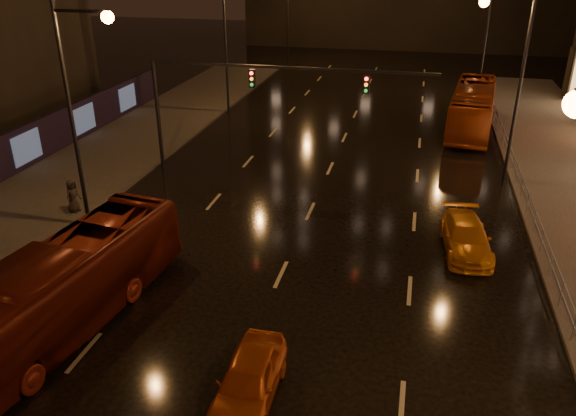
{
  "coord_description": "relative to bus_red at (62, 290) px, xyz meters",
  "views": [
    {
      "loc": [
        4.6,
        -8.4,
        11.76
      ],
      "look_at": [
        0.08,
        10.89,
        2.5
      ],
      "focal_mm": 35.0,
      "sensor_mm": 36.0,
      "label": 1
    }
  ],
  "objects": [
    {
      "name": "sidewalk_left",
      "position": [
        -7.28,
        9.92,
        -1.43
      ],
      "size": [
        7.0,
        70.0,
        0.15
      ],
      "primitive_type": "cube",
      "color": "#38332D",
      "rests_on": "ground"
    },
    {
      "name": "ground",
      "position": [
        6.22,
        14.92,
        -1.51
      ],
      "size": [
        140.0,
        140.0,
        0.0
      ],
      "primitive_type": "plane",
      "color": "black",
      "rests_on": "ground"
    },
    {
      "name": "railing_right",
      "position": [
        16.42,
        12.92,
        -0.61
      ],
      "size": [
        0.05,
        56.0,
        1.0
      ],
      "color": "#99999E",
      "rests_on": "sidewalk_right"
    },
    {
      "name": "bus_curb",
      "position": [
        14.59,
        26.85,
        0.06
      ],
      "size": [
        3.91,
        11.48,
        3.13
      ],
      "primitive_type": "imported",
      "rotation": [
        0.0,
        0.0,
        -0.12
      ],
      "color": "#90320E",
      "rests_on": "ground"
    },
    {
      "name": "taxi_near",
      "position": [
        6.94,
        -1.81,
        -0.83
      ],
      "size": [
        1.66,
        4.0,
        1.35
      ],
      "primitive_type": "imported",
      "rotation": [
        0.0,
        0.0,
        0.01
      ],
      "color": "#B94811",
      "rests_on": "ground"
    },
    {
      "name": "taxi_far",
      "position": [
        13.37,
        8.56,
        -0.86
      ],
      "size": [
        2.21,
        4.62,
        1.3
      ],
      "primitive_type": "imported",
      "rotation": [
        0.0,
        0.0,
        0.09
      ],
      "color": "orange",
      "rests_on": "ground"
    },
    {
      "name": "bus_red",
      "position": [
        0.0,
        0.0,
        0.0
      ],
      "size": [
        3.93,
        11.06,
        3.02
      ],
      "primitive_type": "imported",
      "rotation": [
        0.0,
        0.0,
        -0.13
      ],
      "color": "#641A0E",
      "rests_on": "ground"
    },
    {
      "name": "traffic_signal",
      "position": [
        1.16,
        14.92,
        3.23
      ],
      "size": [
        15.31,
        0.32,
        6.2
      ],
      "color": "black",
      "rests_on": "ground"
    },
    {
      "name": "pedestrian_c",
      "position": [
        -4.78,
        8.0,
        -0.54
      ],
      "size": [
        0.64,
        0.87,
        1.63
      ],
      "primitive_type": "imported",
      "rotation": [
        0.0,
        0.0,
        1.41
      ],
      "color": "black",
      "rests_on": "sidewalk_left"
    }
  ]
}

